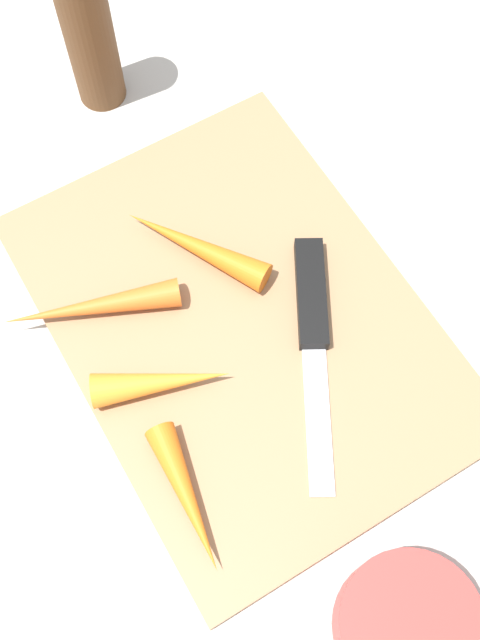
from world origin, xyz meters
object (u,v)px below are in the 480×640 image
at_px(carrot_long, 192,248).
at_px(carrot_longest, 92,307).
at_px(carrot_shortest, 161,382).
at_px(carrot_short, 187,498).
at_px(cutting_board, 240,323).
at_px(knife, 312,309).
at_px(small_bowl, 407,626).
at_px(pepper_grinder, 89,36).

distance_m(carrot_long, carrot_longest, 0.09).
relative_size(carrot_shortest, carrot_short, 0.95).
xyz_separation_m(carrot_shortest, carrot_longest, (-0.08, -0.02, -0.00)).
distance_m(cutting_board, carrot_shortest, 0.08).
distance_m(knife, carrot_shortest, 0.13).
relative_size(knife, carrot_short, 1.74).
height_order(knife, small_bowl, small_bowl).
bearing_deg(cutting_board, carrot_short, -45.44).
distance_m(cutting_board, small_bowl, 0.24).
distance_m(cutting_board, carrot_short, 0.14).
relative_size(carrot_long, carrot_short, 1.17).
distance_m(knife, carrot_long, 0.11).
bearing_deg(carrot_longest, carrot_long, -156.90).
relative_size(carrot_longest, small_bowl, 1.46).
distance_m(carrot_shortest, carrot_long, 0.11).
distance_m(carrot_longest, carrot_short, 0.16).
bearing_deg(small_bowl, carrot_shortest, -165.65).
xyz_separation_m(carrot_longest, carrot_short, (0.16, -0.01, -0.00)).
xyz_separation_m(carrot_long, pepper_grinder, (-0.19, 0.01, 0.05)).
height_order(knife, carrot_shortest, carrot_shortest).
distance_m(carrot_long, carrot_short, 0.19).
bearing_deg(carrot_shortest, cutting_board, 36.28).
height_order(carrot_shortest, small_bowl, small_bowl).
relative_size(carrot_longest, pepper_grinder, 0.96).
bearing_deg(cutting_board, small_bowl, -4.59).
bearing_deg(carrot_long, carrot_short, 118.25).
bearing_deg(pepper_grinder, small_bowl, -3.46).
bearing_deg(carrot_short, carrot_shortest, 170.50).
relative_size(cutting_board, small_bowl, 3.89).
relative_size(carrot_short, pepper_grinder, 0.75).
bearing_deg(carrot_shortest, knife, 21.03).
bearing_deg(carrot_shortest, small_bowl, -52.67).
bearing_deg(carrot_longest, pepper_grinder, -98.12).
bearing_deg(small_bowl, carrot_long, 176.99).
height_order(carrot_long, pepper_grinder, pepper_grinder).
relative_size(cutting_board, carrot_longest, 2.66).
xyz_separation_m(knife, small_bowl, (0.22, -0.07, 0.00)).
height_order(carrot_long, carrot_short, carrot_long).
bearing_deg(carrot_longest, carrot_short, 107.23).
bearing_deg(carrot_long, cutting_board, 151.32).
height_order(carrot_long, small_bowl, small_bowl).
relative_size(carrot_shortest, small_bowl, 1.08).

